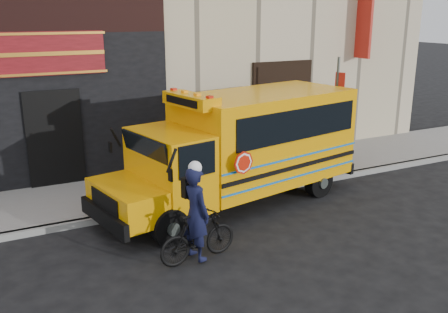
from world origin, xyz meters
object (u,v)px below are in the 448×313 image
(bicycle, at_px, (198,237))
(school_bus, at_px, (244,144))
(cyclist, at_px, (196,216))
(sign_pole, at_px, (336,111))

(bicycle, bearing_deg, school_bus, -50.87)
(bicycle, bearing_deg, cyclist, 53.77)
(cyclist, bearing_deg, sign_pole, -75.93)
(school_bus, distance_m, sign_pole, 3.66)
(school_bus, bearing_deg, bicycle, -134.35)
(sign_pole, bearing_deg, cyclist, -151.33)
(cyclist, bearing_deg, school_bus, -59.61)
(bicycle, height_order, cyclist, cyclist)
(sign_pole, bearing_deg, school_bus, -166.18)
(sign_pole, distance_m, bicycle, 6.83)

